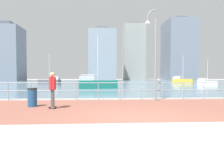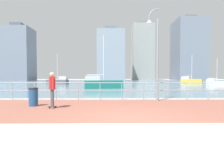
# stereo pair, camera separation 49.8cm
# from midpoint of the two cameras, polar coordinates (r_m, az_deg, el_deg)

# --- Properties ---
(ground) EXTENTS (220.00, 220.00, 0.00)m
(ground) POSITION_cam_midpoint_polar(r_m,az_deg,el_deg) (46.72, 0.54, 0.21)
(ground) COLOR #ADAAA5
(brick_paving) EXTENTS (28.00, 6.43, 0.01)m
(brick_paving) POSITION_cam_midpoint_polar(r_m,az_deg,el_deg) (9.48, 5.59, -6.82)
(brick_paving) COLOR #935647
(brick_paving) RESTS_ON ground
(harbor_water) EXTENTS (180.00, 88.00, 0.00)m
(harbor_water) POSITION_cam_midpoint_polar(r_m,az_deg,el_deg) (57.56, 0.30, 0.55)
(harbor_water) COLOR slate
(harbor_water) RESTS_ON ground
(waterfront_railing) EXTENTS (25.25, 0.06, 1.12)m
(waterfront_railing) POSITION_cam_midpoint_polar(r_m,az_deg,el_deg) (12.59, 3.99, -1.12)
(waterfront_railing) COLOR #8C99A3
(waterfront_railing) RESTS_ON ground
(lamppost) EXTENTS (0.82, 0.36, 5.63)m
(lamppost) POSITION_cam_midpoint_polar(r_m,az_deg,el_deg) (12.40, 13.65, 9.63)
(lamppost) COLOR gray
(lamppost) RESTS_ON ground
(skateboarder) EXTENTS (0.41, 0.53, 1.69)m
(skateboarder) POSITION_cam_midpoint_polar(r_m,az_deg,el_deg) (9.46, -15.65, -0.74)
(skateboarder) COLOR black
(skateboarder) RESTS_ON ground
(trash_bin) EXTENTS (0.46, 0.46, 0.93)m
(trash_bin) POSITION_cam_midpoint_polar(r_m,az_deg,el_deg) (10.49, -20.73, -3.53)
(trash_bin) COLOR navy
(trash_bin) RESTS_ON ground
(sailboat_blue) EXTENTS (3.50, 2.86, 4.91)m
(sailboat_blue) POSITION_cam_midpoint_polar(r_m,az_deg,el_deg) (41.40, 28.41, 0.39)
(sailboat_blue) COLOR white
(sailboat_blue) RESTS_ON ground
(sailboat_white) EXTENTS (5.11, 2.52, 6.89)m
(sailboat_white) POSITION_cam_midpoint_polar(r_m,az_deg,el_deg) (25.33, -2.29, 0.19)
(sailboat_white) COLOR #197266
(sailboat_white) RESTS_ON ground
(sailboat_ivory) EXTENTS (4.78, 3.96, 6.73)m
(sailboat_ivory) POSITION_cam_midpoint_polar(r_m,az_deg,el_deg) (50.47, 22.32, 0.92)
(sailboat_ivory) COLOR gold
(sailboat_ivory) RESTS_ON ground
(sailboat_yellow) EXTENTS (4.69, 2.46, 6.30)m
(sailboat_yellow) POSITION_cam_midpoint_polar(r_m,az_deg,el_deg) (42.04, -15.13, 0.76)
(sailboat_yellow) COLOR #595960
(sailboat_yellow) RESTS_ON ground
(tower_slate) EXTENTS (11.15, 11.32, 31.39)m
(tower_slate) POSITION_cam_midpoint_polar(r_m,az_deg,el_deg) (108.23, 8.98, 9.08)
(tower_slate) COLOR #939993
(tower_slate) RESTS_ON ground
(tower_brick) EXTENTS (12.02, 10.88, 24.35)m
(tower_brick) POSITION_cam_midpoint_polar(r_m,az_deg,el_deg) (93.38, -25.66, 7.88)
(tower_brick) COLOR slate
(tower_brick) RESTS_ON ground
(tower_glass) EXTENTS (14.87, 16.66, 33.60)m
(tower_glass) POSITION_cam_midpoint_polar(r_m,az_deg,el_deg) (113.34, 21.54, 9.21)
(tower_glass) COLOR slate
(tower_glass) RESTS_ON ground
(tower_concrete) EXTENTS (12.11, 12.39, 24.36)m
(tower_concrete) POSITION_cam_midpoint_polar(r_m,az_deg,el_deg) (90.33, -0.21, 8.28)
(tower_concrete) COLOR #8493A3
(tower_concrete) RESTS_ON ground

